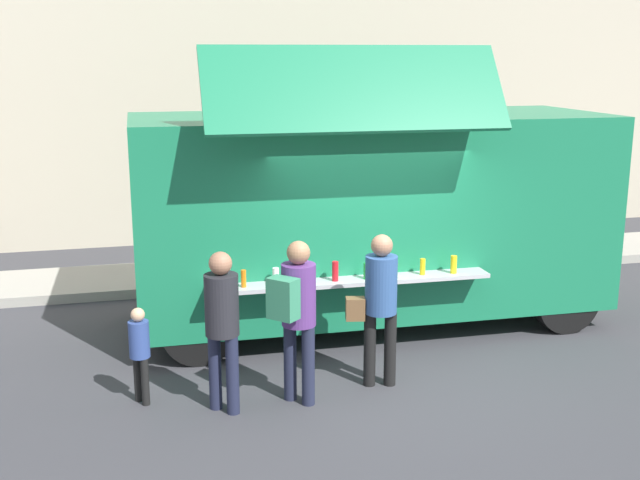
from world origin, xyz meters
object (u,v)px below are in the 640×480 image
object	(u,v)px
trash_bin	(545,238)
customer_mid_with_backpack	(296,306)
food_truck_main	(371,211)
customer_front_ordering	(379,297)
customer_rear_waiting	(222,318)
child_near_queue	(140,347)

from	to	relation	value
trash_bin	customer_mid_with_backpack	world-z (taller)	customer_mid_with_backpack
food_truck_main	customer_front_ordering	bearing A→B (deg)	-104.08
trash_bin	customer_front_ordering	distance (m)	6.39
food_truck_main	customer_mid_with_backpack	bearing A→B (deg)	-122.66
food_truck_main	customer_rear_waiting	distance (m)	3.34
customer_mid_with_backpack	customer_front_ordering	bearing A→B (deg)	-29.23
food_truck_main	trash_bin	size ratio (longest dim) A/B	7.31
customer_mid_with_backpack	child_near_queue	world-z (taller)	customer_mid_with_backpack
customer_rear_waiting	customer_front_ordering	bearing A→B (deg)	-37.79
food_truck_main	customer_rear_waiting	bearing A→B (deg)	-134.04
trash_bin	customer_mid_with_backpack	xyz separation A→B (m)	(-5.56, -4.66, 0.66)
customer_mid_with_backpack	child_near_queue	size ratio (longest dim) A/B	1.67
trash_bin	customer_rear_waiting	size ratio (longest dim) A/B	0.50
child_near_queue	customer_front_ordering	bearing A→B (deg)	-35.44
trash_bin	child_near_queue	bearing A→B (deg)	-149.32
food_truck_main	child_near_queue	distance (m)	3.82
trash_bin	customer_mid_with_backpack	bearing A→B (deg)	-140.04
food_truck_main	child_near_queue	bearing A→B (deg)	-147.73
customer_front_ordering	customer_mid_with_backpack	bearing A→B (deg)	115.31
trash_bin	customer_front_ordering	bearing A→B (deg)	-135.99
customer_rear_waiting	trash_bin	bearing A→B (deg)	-9.23
customer_front_ordering	child_near_queue	distance (m)	2.63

